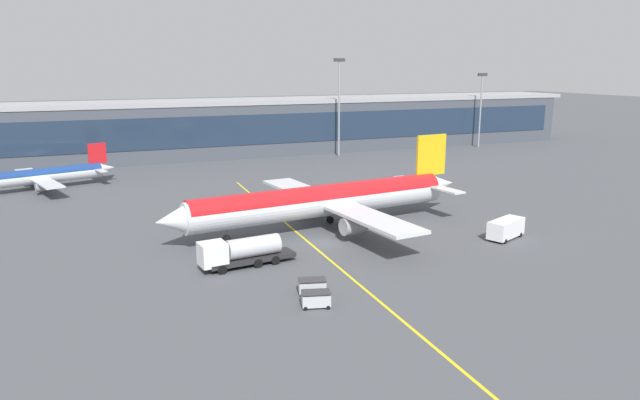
# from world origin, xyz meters

# --- Properties ---
(ground_plane) EXTENTS (700.00, 700.00, 0.00)m
(ground_plane) POSITION_xyz_m (0.00, 0.00, 0.00)
(ground_plane) COLOR #47494F
(apron_lead_in_line) EXTENTS (3.15, 79.96, 0.01)m
(apron_lead_in_line) POSITION_xyz_m (-1.70, 2.00, 0.00)
(apron_lead_in_line) COLOR yellow
(apron_lead_in_line) RESTS_ON ground_plane
(terminal_building) EXTENTS (213.27, 17.03, 13.59)m
(terminal_building) POSITION_xyz_m (-2.35, 77.01, 6.82)
(terminal_building) COLOR #424751
(terminal_building) RESTS_ON ground_plane
(main_airliner) EXTENTS (45.46, 36.19, 11.74)m
(main_airliner) POSITION_xyz_m (2.61, 6.35, 3.89)
(main_airliner) COLOR silver
(main_airliner) RESTS_ON ground_plane
(fuel_tanker) EXTENTS (11.02, 3.76, 3.25)m
(fuel_tanker) POSITION_xyz_m (-11.89, -4.53, 1.75)
(fuel_tanker) COLOR #232326
(fuel_tanker) RESTS_ON ground_plane
(lavatory_truck) EXTENTS (6.24, 4.36, 2.50)m
(lavatory_truck) POSITION_xyz_m (22.03, -7.13, 1.42)
(lavatory_truck) COLOR white
(lavatory_truck) RESTS_ON ground_plane
(baggage_cart_0) EXTENTS (2.96, 2.21, 1.48)m
(baggage_cart_0) POSITION_xyz_m (-8.42, -17.80, 0.78)
(baggage_cart_0) COLOR #B2B7BC
(baggage_cart_0) RESTS_ON ground_plane
(baggage_cart_1) EXTENTS (2.96, 2.21, 1.48)m
(baggage_cart_1) POSITION_xyz_m (-7.57, -14.72, 0.78)
(baggage_cart_1) COLOR #B2B7BC
(baggage_cart_1) RESTS_ON ground_plane
(commuter_jet_near) EXTENTS (28.34, 22.73, 7.55)m
(commuter_jet_near) POSITION_xyz_m (-35.33, 48.49, 2.51)
(commuter_jet_near) COLOR silver
(commuter_jet_near) RESTS_ON ground_plane
(apron_light_mast_0) EXTENTS (2.80, 0.50, 19.75)m
(apron_light_mast_0) POSITION_xyz_m (73.18, 65.05, 11.79)
(apron_light_mast_0) COLOR gray
(apron_light_mast_0) RESTS_ON ground_plane
(apron_light_mast_1) EXTENTS (2.80, 0.50, 23.38)m
(apron_light_mast_1) POSITION_xyz_m (31.36, 65.05, 13.67)
(apron_light_mast_1) COLOR gray
(apron_light_mast_1) RESTS_ON ground_plane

